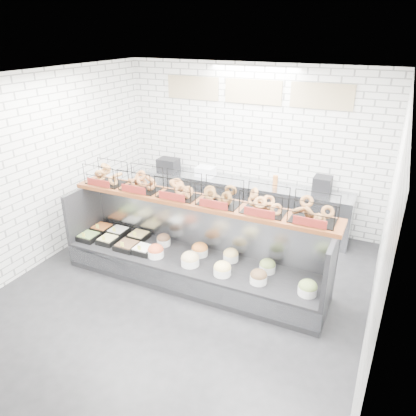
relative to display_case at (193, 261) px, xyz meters
The scene contains 5 objects.
ground 0.47m from the display_case, 87.67° to the right, with size 5.50×5.50×0.00m, color black.
room_shell 1.75m from the display_case, 86.97° to the left, with size 5.02×5.51×3.01m.
display_case is the anchor object (origin of this frame).
bagel_shelf 1.07m from the display_case, 85.58° to the left, with size 4.10×0.50×0.40m.
prep_counter 2.09m from the display_case, 89.88° to the left, with size 4.00×0.60×1.20m.
Camera 1 is at (2.42, -4.31, 3.54)m, focal length 35.00 mm.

